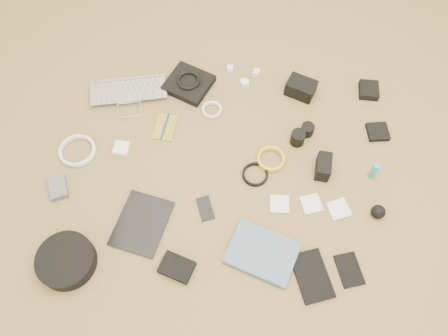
# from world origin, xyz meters

# --- Properties ---
(laptop) EXTENTS (0.39, 0.31, 0.03)m
(laptop) POSITION_xyz_m (-0.44, 0.32, 0.01)
(laptop) COLOR #BCBDC1
(laptop) RESTS_ON ground
(headphone_pouch) EXTENTS (0.25, 0.25, 0.03)m
(headphone_pouch) POSITION_xyz_m (-0.18, 0.43, 0.02)
(headphone_pouch) COLOR black
(headphone_pouch) RESTS_ON ground
(headphones) EXTENTS (0.13, 0.13, 0.01)m
(headphones) POSITION_xyz_m (-0.18, 0.43, 0.04)
(headphones) COLOR black
(headphones) RESTS_ON headphone_pouch
(charger_a) EXTENTS (0.03, 0.03, 0.03)m
(charger_a) POSITION_xyz_m (0.01, 0.54, 0.01)
(charger_a) COLOR white
(charger_a) RESTS_ON ground
(charger_b) EXTENTS (0.03, 0.03, 0.03)m
(charger_b) POSITION_xyz_m (0.09, 0.45, 0.01)
(charger_b) COLOR white
(charger_b) RESTS_ON ground
(charger_c) EXTENTS (0.04, 0.04, 0.03)m
(charger_c) POSITION_xyz_m (0.13, 0.52, 0.01)
(charger_c) COLOR white
(charger_c) RESTS_ON ground
(charger_d) EXTENTS (0.04, 0.04, 0.03)m
(charger_d) POSITION_xyz_m (0.07, 0.46, 0.01)
(charger_d) COLOR white
(charger_d) RESTS_ON ground
(dslr_camera) EXTENTS (0.15, 0.13, 0.07)m
(dslr_camera) POSITION_xyz_m (0.34, 0.42, 0.04)
(dslr_camera) COLOR black
(dslr_camera) RESTS_ON ground
(lens_pouch) EXTENTS (0.09, 0.10, 0.03)m
(lens_pouch) POSITION_xyz_m (0.66, 0.45, 0.02)
(lens_pouch) COLOR black
(lens_pouch) RESTS_ON ground
(notebook_olive) EXTENTS (0.10, 0.14, 0.01)m
(notebook_olive) POSITION_xyz_m (-0.26, 0.19, 0.00)
(notebook_olive) COLOR olive
(notebook_olive) RESTS_ON ground
(pen_blue) EXTENTS (0.03, 0.14, 0.01)m
(pen_blue) POSITION_xyz_m (-0.26, 0.19, 0.01)
(pen_blue) COLOR #131EA1
(pen_blue) RESTS_ON notebook_olive
(cable_white_a) EXTENTS (0.10, 0.10, 0.01)m
(cable_white_a) POSITION_xyz_m (-0.06, 0.30, 0.01)
(cable_white_a) COLOR white
(cable_white_a) RESTS_ON ground
(lens_a) EXTENTS (0.06, 0.06, 0.07)m
(lens_a) POSITION_xyz_m (0.32, 0.16, 0.03)
(lens_a) COLOR black
(lens_a) RESTS_ON ground
(lens_b) EXTENTS (0.07, 0.07, 0.05)m
(lens_b) POSITION_xyz_m (0.37, 0.21, 0.03)
(lens_b) COLOR black
(lens_b) RESTS_ON ground
(card_reader) EXTENTS (0.10, 0.10, 0.02)m
(card_reader) POSITION_xyz_m (0.68, 0.23, 0.01)
(card_reader) COLOR black
(card_reader) RESTS_ON ground
(power_brick) EXTENTS (0.07, 0.07, 0.03)m
(power_brick) POSITION_xyz_m (-0.43, 0.06, 0.01)
(power_brick) COLOR white
(power_brick) RESTS_ON ground
(cable_white_b) EXTENTS (0.18, 0.18, 0.01)m
(cable_white_b) POSITION_xyz_m (-0.62, 0.04, 0.01)
(cable_white_b) COLOR white
(cable_white_b) RESTS_ON ground
(cable_black) EXTENTS (0.13, 0.13, 0.01)m
(cable_black) POSITION_xyz_m (0.15, -0.02, 0.01)
(cable_black) COLOR black
(cable_black) RESTS_ON ground
(cable_yellow) EXTENTS (0.16, 0.16, 0.01)m
(cable_yellow) POSITION_xyz_m (0.21, 0.06, 0.01)
(cable_yellow) COLOR gold
(cable_yellow) RESTS_ON ground
(flash) EXTENTS (0.07, 0.11, 0.08)m
(flash) POSITION_xyz_m (0.43, 0.02, 0.04)
(flash) COLOR black
(flash) RESTS_ON ground
(lens_cleaner) EXTENTS (0.03, 0.03, 0.09)m
(lens_cleaner) POSITION_xyz_m (0.63, 0.01, 0.04)
(lens_cleaner) COLOR #1A9EAD
(lens_cleaner) RESTS_ON ground
(battery_charger) EXTENTS (0.10, 0.12, 0.03)m
(battery_charger) POSITION_xyz_m (-0.66, -0.14, 0.01)
(battery_charger) COLOR #515155
(battery_charger) RESTS_ON ground
(tablet) EXTENTS (0.24, 0.28, 0.01)m
(tablet) POSITION_xyz_m (-0.29, -0.27, 0.01)
(tablet) COLOR black
(tablet) RESTS_ON ground
(phone) EXTENTS (0.09, 0.12, 0.01)m
(phone) POSITION_xyz_m (-0.05, -0.19, 0.00)
(phone) COLOR black
(phone) RESTS_ON ground
(filter_case_left) EXTENTS (0.08, 0.08, 0.01)m
(filter_case_left) POSITION_xyz_m (0.25, -0.15, 0.01)
(filter_case_left) COLOR silver
(filter_case_left) RESTS_ON ground
(filter_case_mid) EXTENTS (0.10, 0.10, 0.01)m
(filter_case_mid) POSITION_xyz_m (0.38, -0.14, 0.01)
(filter_case_mid) COLOR silver
(filter_case_mid) RESTS_ON ground
(filter_case_right) EXTENTS (0.10, 0.10, 0.01)m
(filter_case_right) POSITION_xyz_m (0.49, -0.15, 0.01)
(filter_case_right) COLOR silver
(filter_case_right) RESTS_ON ground
(air_blower) EXTENTS (0.06, 0.06, 0.06)m
(air_blower) POSITION_xyz_m (0.64, -0.16, 0.03)
(air_blower) COLOR black
(air_blower) RESTS_ON ground
(headphone_case) EXTENTS (0.25, 0.25, 0.06)m
(headphone_case) POSITION_xyz_m (-0.55, -0.44, 0.03)
(headphone_case) COLOR black
(headphone_case) RESTS_ON ground
(drive_case) EXTENTS (0.14, 0.12, 0.03)m
(drive_case) POSITION_xyz_m (-0.13, -0.43, 0.02)
(drive_case) COLOR black
(drive_case) RESTS_ON ground
(paperback) EXTENTS (0.30, 0.26, 0.03)m
(paperback) POSITION_xyz_m (0.15, -0.45, 0.01)
(paperback) COLOR #476178
(paperback) RESTS_ON ground
(notebook_black_a) EXTENTS (0.17, 0.22, 0.01)m
(notebook_black_a) POSITION_xyz_m (0.37, -0.43, 0.01)
(notebook_black_a) COLOR black
(notebook_black_a) RESTS_ON ground
(notebook_black_b) EXTENTS (0.12, 0.15, 0.01)m
(notebook_black_b) POSITION_xyz_m (0.51, -0.40, 0.01)
(notebook_black_b) COLOR black
(notebook_black_b) RESTS_ON ground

